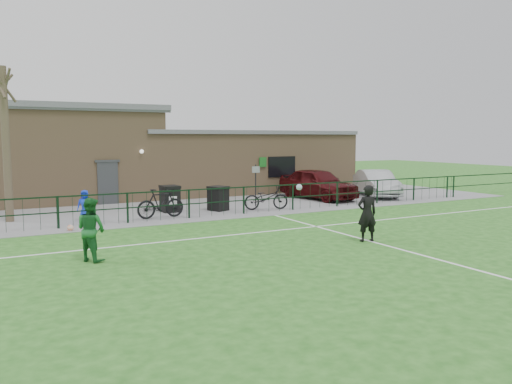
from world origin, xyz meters
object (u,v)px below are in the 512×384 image
bare_tree (6,145)px  outfield_player (91,229)px  sign_post (256,185)px  spectator_child (85,206)px  ball_ground (70,228)px  wheelie_bin_left (170,200)px  car_maroon (318,183)px  car_silver (376,183)px  bicycle_d (161,203)px  bicycle_e (266,198)px  wheelie_bin_right (218,199)px

bare_tree → outfield_player: bearing=-77.9°
sign_post → outfield_player: size_ratio=1.17×
bare_tree → spectator_child: bare_tree is taller
bare_tree → ball_ground: 4.64m
wheelie_bin_left → car_maroon: size_ratio=0.22×
car_silver → spectator_child: 15.88m
car_maroon → wheelie_bin_left: bearing=177.5°
outfield_player → bicycle_d: bearing=-66.1°
bicycle_e → bare_tree: bearing=93.9°
bare_tree → sign_post: 10.78m
sign_post → bicycle_d: bearing=-165.4°
car_maroon → ball_ground: (-13.08, -3.54, -0.73)m
sign_post → car_maroon: bearing=13.2°
car_maroon → bare_tree: bearing=173.3°
sign_post → ball_ground: sign_post is taller
bicycle_d → bicycle_e: size_ratio=0.98×
car_silver → bicycle_e: bearing=-144.6°
bare_tree → outfield_player: bare_tree is taller
bare_tree → sign_post: (10.58, -0.63, -1.98)m
bare_tree → ball_ground: bare_tree is taller
bare_tree → wheelie_bin_left: bare_tree is taller
sign_post → ball_ground: (-8.77, -2.53, -0.91)m
outfield_player → bare_tree: bearing=-21.8°
wheelie_bin_left → ball_ground: 5.30m
bare_tree → ball_ground: size_ratio=26.38×
car_silver → bare_tree: bearing=-156.9°
bare_tree → outfield_player: size_ratio=3.51×
ball_ground → sign_post: bearing=16.1°
wheelie_bin_left → bicycle_d: (-0.89, -1.48, 0.06)m
car_maroon → spectator_child: car_maroon is taller
bare_tree → wheelie_bin_right: bearing=-7.5°
car_maroon → bicycle_e: 4.96m
wheelie_bin_left → bicycle_e: 4.33m
car_maroon → bicycle_d: car_maroon is taller
wheelie_bin_left → wheelie_bin_right: (2.05, -0.64, -0.03)m
wheelie_bin_right → sign_post: size_ratio=0.50×
bare_tree → bicycle_e: 10.91m
bicycle_e → spectator_child: size_ratio=1.66×
sign_post → car_silver: sign_post is taller
bicycle_d → wheelie_bin_right: bearing=-77.9°
sign_post → bicycle_e: sign_post is taller
spectator_child → wheelie_bin_right: bearing=22.6°
bare_tree → car_silver: bare_tree is taller
wheelie_bin_left → car_silver: (12.10, 0.26, 0.19)m
outfield_player → wheelie_bin_left: bearing=-65.8°
wheelie_bin_left → spectator_child: 3.83m
bicycle_e → ball_ground: 8.77m
car_silver → bicycle_e: size_ratio=2.18×
sign_post → car_maroon: size_ratio=0.41×
wheelie_bin_right → ball_ground: bearing=174.8°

